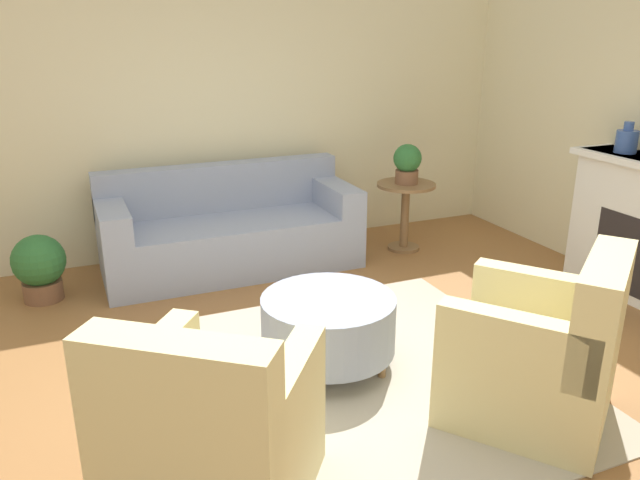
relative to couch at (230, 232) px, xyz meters
name	(u,v)px	position (x,y,z in m)	size (l,w,h in m)	color
ground_plane	(332,385)	(0.04, -2.18, -0.33)	(16.00, 16.00, 0.00)	#996638
wall_back	(212,104)	(0.04, 0.61, 1.07)	(9.45, 0.12, 2.80)	beige
rug	(332,384)	(0.04, -2.18, -0.33)	(2.81, 2.49, 0.01)	#B2A893
couch	(230,232)	(0.00, 0.00, 0.00)	(2.24, 0.90, 0.90)	#8E99B2
armchair_left	(212,439)	(-0.88, -2.93, 0.05)	(1.14, 1.15, 0.99)	beige
armchair_right	(541,357)	(0.95, -2.93, 0.05)	(1.14, 1.15, 0.99)	beige
ottoman_table	(328,324)	(0.10, -1.97, -0.03)	(0.85, 0.85, 0.48)	#8E99B2
side_table	(405,204)	(1.70, -0.19, 0.13)	(0.56, 0.56, 0.67)	olive
vase_mantel_near	(627,141)	(2.84, -1.63, 0.90)	(0.17, 0.17, 0.25)	#38569E
potted_plant_on_side_table	(407,163)	(1.70, -0.19, 0.53)	(0.27, 0.27, 0.38)	brown
potted_plant_floor	(39,266)	(-1.59, -0.11, -0.04)	(0.41, 0.41, 0.54)	brown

